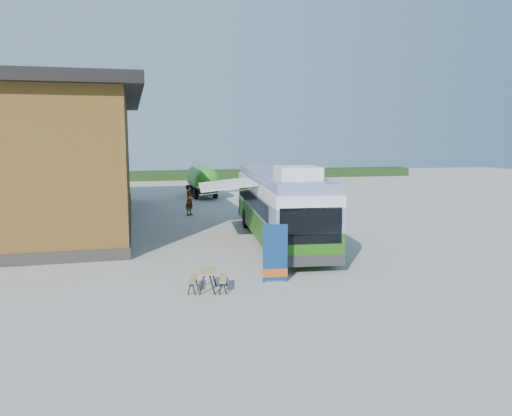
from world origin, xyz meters
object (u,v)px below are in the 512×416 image
object	(u,v)px
person_a	(190,200)
person_b	(254,203)
bus	(279,203)
picnic_table	(208,275)
slurry_tanker	(202,179)
banner	(275,259)

from	to	relation	value
person_a	person_b	xyz separation A→B (m)	(3.82, -1.59, -0.13)
bus	person_a	distance (m)	9.46
picnic_table	slurry_tanker	distance (m)	25.59
person_b	slurry_tanker	size ratio (longest dim) A/B	0.25
person_b	slurry_tanker	xyz separation A→B (m)	(-1.68, 11.12, 0.61)
bus	slurry_tanker	xyz separation A→B (m)	(-1.18, 18.34, -0.36)
banner	person_a	distance (m)	15.49
picnic_table	person_a	distance (m)	15.88
banner	slurry_tanker	bearing A→B (deg)	93.69
banner	person_a	size ratio (longest dim) A/B	1.04
bus	banner	bearing A→B (deg)	-101.92
bus	picnic_table	distance (m)	8.44
picnic_table	person_b	distance (m)	15.10
person_b	slurry_tanker	bearing A→B (deg)	-150.51
bus	slurry_tanker	bearing A→B (deg)	99.54
banner	picnic_table	world-z (taller)	banner
bus	slurry_tanker	distance (m)	18.38
bus	person_b	bearing A→B (deg)	91.89
picnic_table	person_b	bearing A→B (deg)	82.63
picnic_table	slurry_tanker	size ratio (longest dim) A/B	0.21
bus	person_a	size ratio (longest dim) A/B	6.44
banner	slurry_tanker	size ratio (longest dim) A/B	0.30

